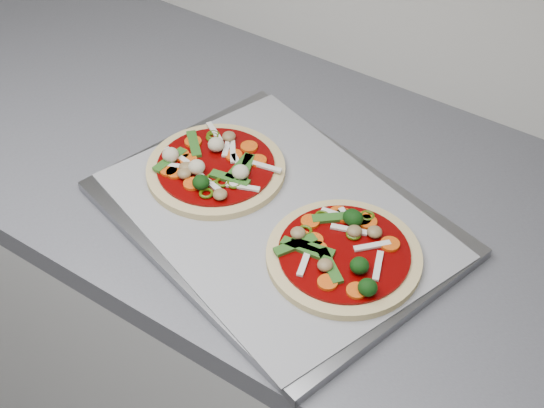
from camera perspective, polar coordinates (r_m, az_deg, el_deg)
The scene contains 5 objects.
countertop at distance 1.05m, azimuth 8.78°, elevation -2.49°, with size 3.60×0.60×0.04m, color slate.
baking_tray at distance 1.03m, azimuth 0.26°, elevation -1.09°, with size 0.46×0.34×0.02m, color gray.
parchment at distance 1.02m, azimuth 0.26°, elevation -0.75°, with size 0.44×0.32×0.00m, color gray.
pizza_left at distance 1.08m, azimuth -4.37°, elevation 2.75°, with size 0.28×0.28×0.03m.
pizza_right at distance 0.96m, azimuth 5.41°, elevation -3.67°, with size 0.23×0.23×0.03m.
Camera 1 is at (0.27, 0.62, 1.63)m, focal length 50.00 mm.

